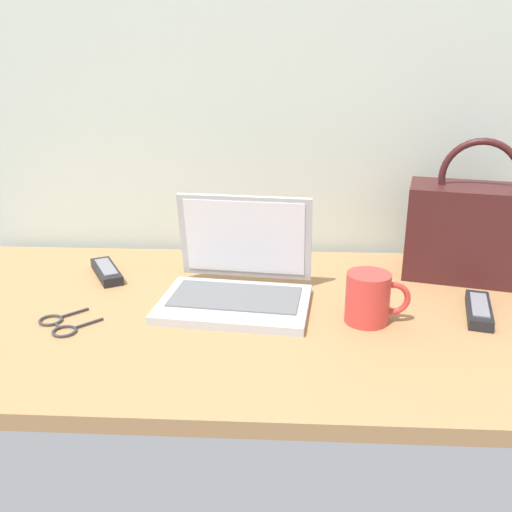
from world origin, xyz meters
name	(u,v)px	position (x,y,z in m)	size (l,w,h in m)	color
desk	(280,317)	(0.00, 0.00, 0.01)	(1.60, 0.76, 0.03)	#A87A4C
laptop	(236,280)	(-0.10, 0.05, 0.08)	(0.33, 0.29, 0.22)	#B2B5BA
coffee_mug	(367,297)	(0.17, -0.04, 0.08)	(0.13, 0.09, 0.10)	red
remote_control_near	(477,310)	(0.40, 0.00, 0.04)	(0.08, 0.17, 0.02)	black
remote_control_far	(105,271)	(-0.43, 0.18, 0.04)	(0.12, 0.16, 0.02)	black
eyeglasses	(57,325)	(-0.44, -0.10, 0.03)	(0.14, 0.14, 0.01)	#333338
handbag	(471,230)	(0.44, 0.22, 0.15)	(0.33, 0.23, 0.33)	#3F1919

